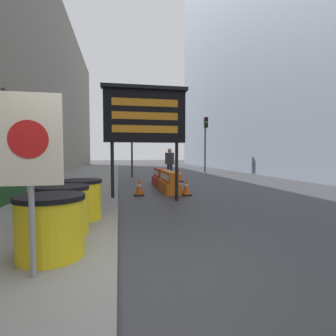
# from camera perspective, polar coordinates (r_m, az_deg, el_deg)

# --- Properties ---
(ground_plane) EXTENTS (120.00, 120.00, 0.00)m
(ground_plane) POSITION_cam_1_polar(r_m,az_deg,el_deg) (3.34, -10.96, -22.81)
(ground_plane) COLOR #38383A
(building_left_facade) EXTENTS (0.40, 50.40, 12.55)m
(building_left_facade) POSITION_cam_1_polar(r_m,az_deg,el_deg) (14.28, -28.96, 22.44)
(building_left_facade) COLOR gray
(building_left_facade) RESTS_ON ground_plane
(bare_tree) EXTENTS (1.03, 1.24, 3.40)m
(bare_tree) POSITION_cam_1_polar(r_m,az_deg,el_deg) (10.18, -29.19, 4.31)
(bare_tree) COLOR #4C3D2D
(bare_tree) RESTS_ON sidewalk_left
(barrel_drum_foreground) EXTENTS (0.85, 0.85, 0.79)m
(barrel_drum_foreground) POSITION_cam_1_polar(r_m,az_deg,el_deg) (3.68, -24.19, -11.43)
(barrel_drum_foreground) COLOR yellow
(barrel_drum_foreground) RESTS_ON sidewalk_left
(barrel_drum_middle) EXTENTS (0.85, 0.85, 0.79)m
(barrel_drum_middle) POSITION_cam_1_polar(r_m,az_deg,el_deg) (4.62, -22.00, -8.45)
(barrel_drum_middle) COLOR yellow
(barrel_drum_middle) RESTS_ON sidewalk_left
(barrel_drum_back) EXTENTS (0.85, 0.85, 0.79)m
(barrel_drum_back) POSITION_cam_1_polar(r_m,az_deg,el_deg) (5.54, -18.54, -6.49)
(barrel_drum_back) COLOR yellow
(barrel_drum_back) RESTS_ON sidewalk_left
(warning_sign) EXTENTS (0.65, 0.08, 1.93)m
(warning_sign) POSITION_cam_1_polar(r_m,az_deg,el_deg) (3.05, -27.94, 3.23)
(warning_sign) COLOR gray
(warning_sign) RESTS_ON sidewalk_left
(message_board) EXTENTS (2.56, 0.36, 3.46)m
(message_board) POSITION_cam_1_polar(r_m,az_deg,el_deg) (8.03, -5.02, 11.21)
(message_board) COLOR black
(message_board) RESTS_ON ground_plane
(jersey_barrier_orange_near) EXTENTS (0.54, 2.05, 0.80)m
(jersey_barrier_orange_near) POSITION_cam_1_polar(r_m,az_deg,el_deg) (10.02, 0.16, -3.25)
(jersey_barrier_orange_near) COLOR orange
(jersey_barrier_orange_near) RESTS_ON ground_plane
(jersey_barrier_red_striped) EXTENTS (0.55, 1.71, 0.78)m
(jersey_barrier_red_striped) POSITION_cam_1_polar(r_m,az_deg,el_deg) (12.19, -1.81, -2.16)
(jersey_barrier_red_striped) COLOR red
(jersey_barrier_red_striped) RESTS_ON ground_plane
(traffic_cone_near) EXTENTS (0.35, 0.35, 0.62)m
(traffic_cone_near) POSITION_cam_1_polar(r_m,az_deg,el_deg) (9.22, -6.35, -4.12)
(traffic_cone_near) COLOR black
(traffic_cone_near) RESTS_ON ground_plane
(traffic_cone_mid) EXTENTS (0.41, 0.41, 0.73)m
(traffic_cone_mid) POSITION_cam_1_polar(r_m,az_deg,el_deg) (13.94, 2.43, -1.44)
(traffic_cone_mid) COLOR black
(traffic_cone_mid) RESTS_ON ground_plane
(traffic_cone_far) EXTENTS (0.35, 0.35, 0.62)m
(traffic_cone_far) POSITION_cam_1_polar(r_m,az_deg,el_deg) (9.22, 3.98, -4.10)
(traffic_cone_far) COLOR black
(traffic_cone_far) RESTS_ON ground_plane
(traffic_light_near_curb) EXTENTS (0.28, 0.44, 3.90)m
(traffic_light_near_curb) POSITION_cam_1_polar(r_m,az_deg,el_deg) (16.47, -7.87, 7.84)
(traffic_light_near_curb) COLOR #2D2D30
(traffic_light_near_curb) RESTS_ON ground_plane
(traffic_light_far_side) EXTENTS (0.28, 0.45, 4.39)m
(traffic_light_far_side) POSITION_cam_1_polar(r_m,az_deg,el_deg) (21.39, 8.18, 7.62)
(traffic_light_far_side) COLOR #2D2D30
(traffic_light_far_side) RESTS_ON ground_plane
(pedestrian_worker) EXTENTS (0.54, 0.47, 1.76)m
(pedestrian_worker) POSITION_cam_1_polar(r_m,az_deg,el_deg) (14.85, 0.37, 1.48)
(pedestrian_worker) COLOR #23283D
(pedestrian_worker) RESTS_ON ground_plane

